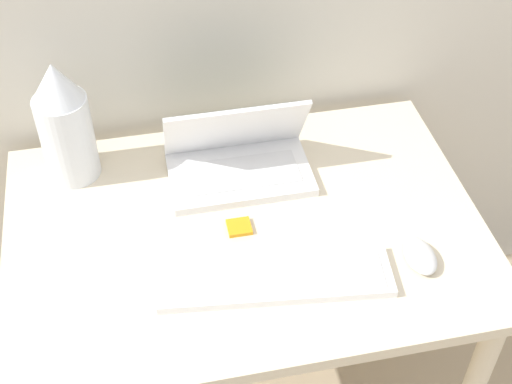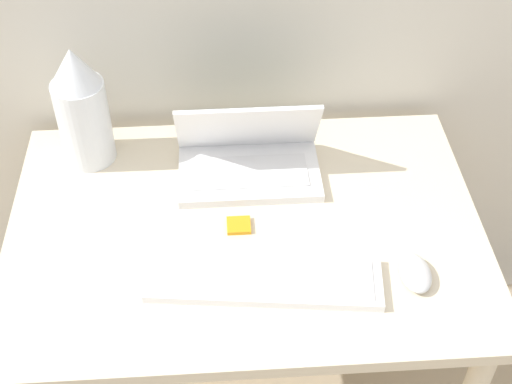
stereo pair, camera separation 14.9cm
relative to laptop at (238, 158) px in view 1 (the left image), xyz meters
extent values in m
cube|color=beige|center=(-0.02, -0.18, -0.06)|extent=(1.04, 0.73, 0.03)
cylinder|color=beige|center=(-0.48, 0.13, -0.45)|extent=(0.05, 0.05, 0.75)
cylinder|color=beige|center=(0.45, 0.13, -0.45)|extent=(0.05, 0.05, 0.75)
cube|color=white|center=(0.00, -0.02, -0.03)|extent=(0.33, 0.20, 0.02)
cube|color=silver|center=(0.00, -0.03, -0.02)|extent=(0.27, 0.11, 0.00)
cube|color=white|center=(0.00, 0.03, 0.06)|extent=(0.33, 0.11, 0.18)
cube|color=black|center=(0.00, 0.04, 0.07)|extent=(0.29, 0.09, 0.15)
cube|color=white|center=(0.01, -0.34, -0.04)|extent=(0.49, 0.18, 0.02)
cube|color=silver|center=(0.01, -0.34, -0.03)|extent=(0.45, 0.15, 0.00)
ellipsoid|color=silver|center=(0.32, -0.35, -0.03)|extent=(0.06, 0.10, 0.03)
cylinder|color=white|center=(-0.38, 0.08, 0.06)|extent=(0.12, 0.12, 0.21)
cone|color=white|center=(-0.38, 0.08, 0.21)|extent=(0.11, 0.11, 0.09)
cube|color=orange|center=(-0.03, -0.18, -0.04)|extent=(0.05, 0.05, 0.01)
camera|label=1|loc=(-0.21, -1.23, 1.08)|focal=50.00mm
camera|label=2|loc=(-0.06, -1.25, 1.08)|focal=50.00mm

